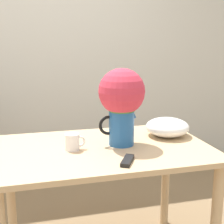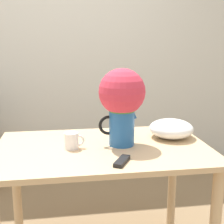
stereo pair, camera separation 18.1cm
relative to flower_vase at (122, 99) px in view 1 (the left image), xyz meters
The scene contains 6 objects.
wall_back 1.69m from the flower_vase, 102.64° to the left, with size 8.00×0.05×2.60m.
table 0.41m from the flower_vase, behind, with size 1.25×0.79×0.79m.
flower_vase is the anchor object (origin of this frame).
coffee_mug 0.37m from the flower_vase, behind, with size 0.12×0.08×0.09m.
white_bowl 0.42m from the flower_vase, 16.03° to the left, with size 0.28×0.28×0.12m.
remote_control 0.39m from the flower_vase, 100.05° to the right, with size 0.11×0.15×0.02m.
Camera 1 is at (-0.14, -1.64, 1.39)m, focal length 50.00 mm.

